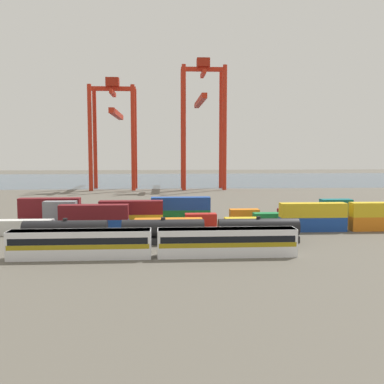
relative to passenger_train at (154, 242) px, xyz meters
name	(u,v)px	position (x,y,z in m)	size (l,w,h in m)	color
ground_plane	(212,203)	(14.95, 63.98, -2.14)	(420.00, 420.00, 0.00)	#5B564C
harbour_water	(190,179)	(14.95, 164.85, -2.14)	(400.00, 110.00, 0.01)	#384C60
passenger_train	(154,242)	(0.00, 0.00, 0.00)	(39.63, 3.14, 3.90)	silver
freight_tank_row	(163,231)	(1.24, 8.97, -0.17)	(43.53, 2.77, 4.23)	#232326
shipping_container_0	(18,227)	(-24.20, 18.27, -0.84)	(12.10, 2.44, 2.60)	silver
shipping_container_1	(94,226)	(-11.00, 18.27, -0.84)	(12.10, 2.44, 2.60)	#1C4299
shipping_container_2	(94,212)	(-11.00, 18.27, 1.76)	(12.10, 2.44, 2.60)	maroon
shipping_container_3	(169,226)	(2.19, 18.27, -0.84)	(12.10, 2.44, 2.60)	orange
shipping_container_4	(241,225)	(15.39, 18.27, -0.84)	(6.04, 2.44, 2.60)	gold
shipping_container_5	(313,224)	(28.58, 18.27, -0.84)	(12.10, 2.44, 2.60)	#1C4299
shipping_container_6	(313,210)	(28.58, 18.27, 1.76)	(12.10, 2.44, 2.60)	gold
shipping_container_7	(382,223)	(41.78, 18.27, -0.84)	(12.10, 2.44, 2.60)	orange
shipping_container_8	(383,209)	(41.78, 18.27, 1.76)	(12.10, 2.44, 2.60)	gold
shipping_container_10	(60,222)	(-18.21, 24.15, -0.84)	(6.04, 2.44, 2.60)	slate
shipping_container_11	(60,208)	(-18.21, 24.15, 1.76)	(6.04, 2.44, 2.60)	slate
shipping_container_12	(131,221)	(-4.86, 24.15, -0.84)	(12.10, 2.44, 2.60)	gold
shipping_container_13	(131,207)	(-4.86, 24.15, 1.76)	(12.10, 2.44, 2.60)	maroon
shipping_container_14	(201,220)	(8.50, 24.15, -0.84)	(6.04, 2.44, 2.60)	#AD211C
shipping_container_15	(269,220)	(21.85, 24.15, -0.84)	(6.04, 2.44, 2.60)	#197538
shipping_container_16	(336,219)	(35.21, 24.15, -0.84)	(6.04, 2.44, 2.60)	#1C4299
shipping_container_17	(336,206)	(35.21, 24.15, 1.76)	(6.04, 2.44, 2.60)	#146066
shipping_container_19	(50,217)	(-21.59, 30.04, -0.84)	(12.10, 2.44, 2.60)	maroon
shipping_container_20	(50,204)	(-21.59, 30.04, 1.76)	(12.10, 2.44, 2.60)	maroon
shipping_container_21	(116,217)	(-8.37, 30.04, -0.84)	(12.10, 2.44, 2.60)	#AD211C
shipping_container_22	(181,216)	(4.85, 30.04, -0.84)	(12.10, 2.44, 2.60)	#197538
shipping_container_23	(181,203)	(4.85, 30.04, 1.76)	(12.10, 2.44, 2.60)	#1C4299
shipping_container_24	(244,215)	(18.07, 30.04, -0.84)	(6.04, 2.44, 2.60)	orange
shipping_container_25	(307,215)	(31.29, 30.04, -0.84)	(12.10, 2.44, 2.60)	maroon
shipping_container_26	(368,214)	(44.51, 30.04, -0.84)	(12.10, 2.44, 2.60)	maroon
gantry_crane_west	(114,122)	(-17.27, 113.16, 23.24)	(17.04, 39.71, 41.53)	red
gantry_crane_central	(202,112)	(16.54, 112.99, 27.38)	(16.69, 39.99, 48.99)	red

